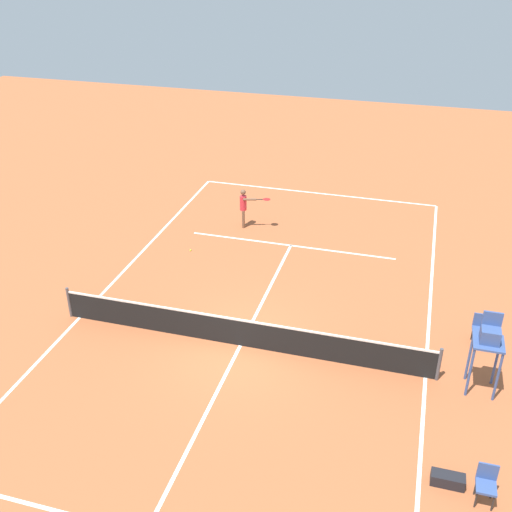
{
  "coord_description": "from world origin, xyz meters",
  "views": [
    {
      "loc": [
        -4.56,
        14.31,
        11.3
      ],
      "look_at": [
        0.69,
        -4.17,
        0.8
      ],
      "focal_mm": 42.99,
      "sensor_mm": 36.0,
      "label": 1
    }
  ],
  "objects_px": {
    "player_serving": "(244,205)",
    "umpire_chair": "(489,341)",
    "courtside_chair_mid": "(480,328)",
    "courtside_chair_near": "(486,483)",
    "equipment_bag": "(448,480)",
    "tennis_ball": "(191,250)"
  },
  "relations": [
    {
      "from": "tennis_ball",
      "to": "umpire_chair",
      "type": "xyz_separation_m",
      "value": [
        -10.55,
        5.34,
        1.57
      ]
    },
    {
      "from": "player_serving",
      "to": "courtside_chair_near",
      "type": "xyz_separation_m",
      "value": [
        -9.11,
        11.85,
        -0.46
      ]
    },
    {
      "from": "player_serving",
      "to": "tennis_ball",
      "type": "distance_m",
      "value": 3.16
    },
    {
      "from": "umpire_chair",
      "to": "courtside_chair_mid",
      "type": "distance_m",
      "value": 2.46
    },
    {
      "from": "tennis_ball",
      "to": "courtside_chair_mid",
      "type": "distance_m",
      "value": 11.05
    },
    {
      "from": "tennis_ball",
      "to": "courtside_chair_mid",
      "type": "bearing_deg",
      "value": 163.53
    },
    {
      "from": "courtside_chair_mid",
      "to": "equipment_bag",
      "type": "xyz_separation_m",
      "value": [
        0.83,
        5.84,
        -0.38
      ]
    },
    {
      "from": "courtside_chair_near",
      "to": "equipment_bag",
      "type": "distance_m",
      "value": 0.88
    },
    {
      "from": "player_serving",
      "to": "umpire_chair",
      "type": "xyz_separation_m",
      "value": [
        -9.15,
        8.0,
        0.61
      ]
    },
    {
      "from": "courtside_chair_mid",
      "to": "equipment_bag",
      "type": "bearing_deg",
      "value": 81.89
    },
    {
      "from": "courtside_chair_near",
      "to": "player_serving",
      "type": "bearing_deg",
      "value": -52.45
    },
    {
      "from": "umpire_chair",
      "to": "tennis_ball",
      "type": "bearing_deg",
      "value": -26.86
    },
    {
      "from": "umpire_chair",
      "to": "courtside_chair_near",
      "type": "bearing_deg",
      "value": 89.45
    },
    {
      "from": "tennis_ball",
      "to": "equipment_bag",
      "type": "bearing_deg",
      "value": 137.39
    },
    {
      "from": "courtside_chair_mid",
      "to": "courtside_chair_near",
      "type": "bearing_deg",
      "value": 89.34
    },
    {
      "from": "courtside_chair_near",
      "to": "tennis_ball",
      "type": "bearing_deg",
      "value": -41.15
    },
    {
      "from": "tennis_ball",
      "to": "umpire_chair",
      "type": "height_order",
      "value": "umpire_chair"
    },
    {
      "from": "player_serving",
      "to": "equipment_bag",
      "type": "relative_size",
      "value": 2.21
    },
    {
      "from": "player_serving",
      "to": "courtside_chair_mid",
      "type": "height_order",
      "value": "player_serving"
    },
    {
      "from": "player_serving",
      "to": "equipment_bag",
      "type": "height_order",
      "value": "player_serving"
    },
    {
      "from": "player_serving",
      "to": "umpire_chair",
      "type": "bearing_deg",
      "value": 32.37
    },
    {
      "from": "tennis_ball",
      "to": "player_serving",
      "type": "bearing_deg",
      "value": -117.89
    }
  ]
}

